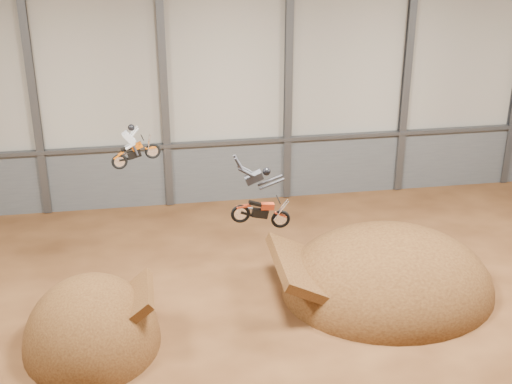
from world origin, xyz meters
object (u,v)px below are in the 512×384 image
(takeoff_ramp, at_px, (93,343))
(fmx_rider_a, at_px, (137,142))
(fmx_rider_b, at_px, (259,194))
(landing_ramp, at_px, (387,290))

(takeoff_ramp, bearing_deg, fmx_rider_a, 62.39)
(takeoff_ramp, distance_m, fmx_rider_b, 9.06)
(takeoff_ramp, bearing_deg, fmx_rider_b, -3.20)
(fmx_rider_b, bearing_deg, takeoff_ramp, 176.81)
(fmx_rider_b, bearing_deg, fmx_rider_a, 133.53)
(takeoff_ramp, height_order, landing_ramp, landing_ramp)
(takeoff_ramp, relative_size, landing_ramp, 0.65)
(takeoff_ramp, distance_m, fmx_rider_a, 8.33)
(takeoff_ramp, height_order, fmx_rider_b, fmx_rider_b)
(landing_ramp, relative_size, fmx_rider_a, 4.54)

